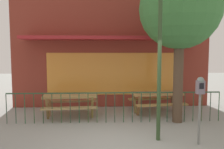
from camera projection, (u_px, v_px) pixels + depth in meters
name	position (u px, v px, depth m)	size (l,w,h in m)	color
ground	(119.00, 146.00, 5.60)	(40.00, 40.00, 0.00)	gray
pub_storefront	(111.00, 41.00, 9.72)	(8.00, 1.48, 5.41)	#582414
patio_fence_front	(115.00, 102.00, 7.46)	(6.75, 0.04, 0.97)	#26452B
picnic_table_left	(70.00, 100.00, 8.09)	(1.89, 1.48, 0.79)	#997B47
picnic_table_right	(157.00, 97.00, 8.56)	(1.94, 1.55, 0.79)	#A57C47
parking_meter_near	(200.00, 93.00, 5.61)	(0.18, 0.17, 1.64)	slate
street_tree	(180.00, 9.00, 7.24)	(2.51, 2.51, 4.83)	#4E3A2A
street_lamp	(160.00, 42.00, 5.78)	(0.28, 0.28, 3.76)	#2E4625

